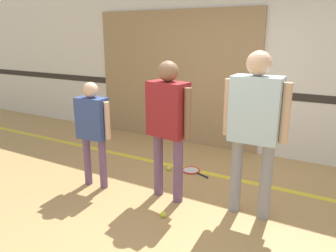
# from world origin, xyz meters

# --- Properties ---
(ground_plane) EXTENTS (16.00, 16.00, 0.00)m
(ground_plane) POSITION_xyz_m (0.00, 0.00, 0.00)
(ground_plane) COLOR tan
(wall_back) EXTENTS (16.00, 0.07, 3.20)m
(wall_back) POSITION_xyz_m (0.00, 2.25, 1.60)
(wall_back) COLOR silver
(wall_back) RESTS_ON ground_plane
(wall_panel) EXTENTS (3.19, 0.05, 2.38)m
(wall_panel) POSITION_xyz_m (-1.15, 2.19, 1.19)
(wall_panel) COLOR #9E7F56
(wall_panel) RESTS_ON ground_plane
(floor_stripe) EXTENTS (14.40, 0.10, 0.01)m
(floor_stripe) POSITION_xyz_m (0.00, 1.03, 0.00)
(floor_stripe) COLOR yellow
(floor_stripe) RESTS_ON ground_plane
(person_instructor) EXTENTS (0.63, 0.33, 1.67)m
(person_instructor) POSITION_xyz_m (-0.10, 0.12, 1.04)
(person_instructor) COLOR #6B4C70
(person_instructor) RESTS_ON ground_plane
(person_student_left) EXTENTS (0.53, 0.24, 1.39)m
(person_student_left) POSITION_xyz_m (-1.10, -0.07, 0.86)
(person_student_left) COLOR #6B4C70
(person_student_left) RESTS_ON ground_plane
(person_student_right) EXTENTS (0.69, 0.28, 1.80)m
(person_student_right) POSITION_xyz_m (0.88, 0.23, 1.12)
(person_student_right) COLOR gray
(person_student_right) RESTS_ON ground_plane
(racket_spare_on_floor) EXTENTS (0.50, 0.34, 0.03)m
(racket_spare_on_floor) POSITION_xyz_m (-0.18, 0.98, 0.01)
(racket_spare_on_floor) COLOR red
(racket_spare_on_floor) RESTS_ON ground_plane
(tennis_ball_near_instructor) EXTENTS (0.07, 0.07, 0.07)m
(tennis_ball_near_instructor) POSITION_xyz_m (0.08, -0.31, 0.03)
(tennis_ball_near_instructor) COLOR #CCE038
(tennis_ball_near_instructor) RESTS_ON ground_plane
(tennis_ball_by_spare_racket) EXTENTS (0.07, 0.07, 0.07)m
(tennis_ball_by_spare_racket) POSITION_xyz_m (-0.50, 0.84, 0.03)
(tennis_ball_by_spare_racket) COLOR #CCE038
(tennis_ball_by_spare_racket) RESTS_ON ground_plane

